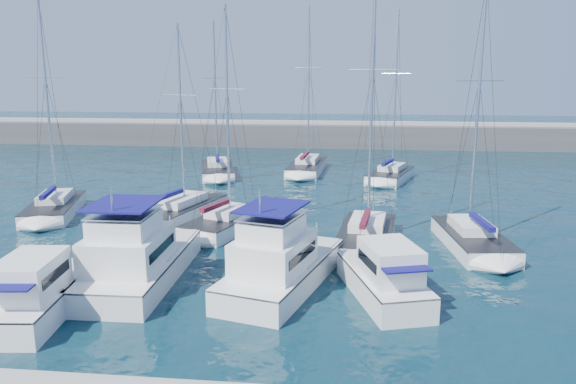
# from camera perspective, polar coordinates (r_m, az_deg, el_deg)

# --- Properties ---
(ground) EXTENTS (220.00, 220.00, 0.00)m
(ground) POSITION_cam_1_polar(r_m,az_deg,el_deg) (28.13, -3.16, -9.29)
(ground) COLOR black
(ground) RESTS_ON ground
(breakwater) EXTENTS (160.00, 6.00, 4.45)m
(breakwater) POSITION_cam_1_polar(r_m,az_deg,el_deg) (78.47, 3.03, 5.49)
(breakwater) COLOR #424244
(breakwater) RESTS_ON ground
(motor_yacht_port_outer) EXTENTS (3.29, 7.45, 3.20)m
(motor_yacht_port_outer) POSITION_cam_1_polar(r_m,az_deg,el_deg) (26.64, -23.95, -9.48)
(motor_yacht_port_outer) COLOR white
(motor_yacht_port_outer) RESTS_ON ground
(motor_yacht_port_inner) EXTENTS (4.11, 9.88, 4.69)m
(motor_yacht_port_inner) POSITION_cam_1_polar(r_m,az_deg,el_deg) (28.88, -15.28, -6.74)
(motor_yacht_port_inner) COLOR silver
(motor_yacht_port_inner) RESTS_ON ground
(motor_yacht_stbd_inner) EXTENTS (5.76, 9.76, 4.69)m
(motor_yacht_stbd_inner) POSITION_cam_1_polar(r_m,az_deg,el_deg) (27.19, -0.87, -7.50)
(motor_yacht_stbd_inner) COLOR silver
(motor_yacht_stbd_inner) RESTS_ON ground
(motor_yacht_stbd_outer) EXTENTS (4.40, 7.17, 3.20)m
(motor_yacht_stbd_outer) POSITION_cam_1_polar(r_m,az_deg,el_deg) (26.42, 9.82, -8.73)
(motor_yacht_stbd_outer) COLOR white
(motor_yacht_stbd_outer) RESTS_ON ground
(sailboat_mid_a) EXTENTS (5.06, 8.41, 15.80)m
(sailboat_mid_a) POSITION_cam_1_polar(r_m,az_deg,el_deg) (44.24, -22.65, -1.47)
(sailboat_mid_a) COLOR silver
(sailboat_mid_a) RESTS_ON ground
(sailboat_mid_b) EXTENTS (5.46, 9.68, 13.78)m
(sailboat_mid_b) POSITION_cam_1_polar(r_m,az_deg,el_deg) (40.49, -11.11, -2.00)
(sailboat_mid_b) COLOR white
(sailboat_mid_b) RESTS_ON ground
(sailboat_mid_c) EXTENTS (4.96, 7.20, 14.65)m
(sailboat_mid_c) POSITION_cam_1_polar(r_m,az_deg,el_deg) (36.95, -6.42, -3.16)
(sailboat_mid_c) COLOR silver
(sailboat_mid_c) RESTS_ON ground
(sailboat_mid_d) EXTENTS (4.08, 8.46, 16.65)m
(sailboat_mid_d) POSITION_cam_1_polar(r_m,az_deg,el_deg) (34.37, 7.99, -4.39)
(sailboat_mid_d) COLOR white
(sailboat_mid_d) RESTS_ON ground
(sailboat_mid_e) EXTENTS (3.90, 8.06, 15.62)m
(sailboat_mid_e) POSITION_cam_1_polar(r_m,az_deg,el_deg) (35.14, 18.24, -4.54)
(sailboat_mid_e) COLOR silver
(sailboat_mid_e) RESTS_ON ground
(sailboat_back_a) EXTENTS (5.12, 9.00, 15.33)m
(sailboat_back_a) POSITION_cam_1_polar(r_m,az_deg,el_deg) (56.74, -7.18, 2.24)
(sailboat_back_a) COLOR silver
(sailboat_back_a) RESTS_ON ground
(sailboat_back_b) EXTENTS (3.76, 9.59, 16.99)m
(sailboat_back_b) POSITION_cam_1_polar(r_m,az_deg,el_deg) (58.18, 1.93, 2.59)
(sailboat_back_b) COLOR white
(sailboat_back_b) RESTS_ON ground
(sailboat_back_c) EXTENTS (5.20, 7.86, 16.07)m
(sailboat_back_c) POSITION_cam_1_polar(r_m,az_deg,el_deg) (54.38, 10.36, 1.73)
(sailboat_back_c) COLOR silver
(sailboat_back_c) RESTS_ON ground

